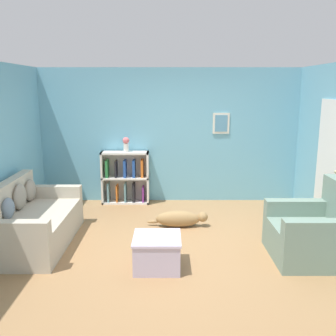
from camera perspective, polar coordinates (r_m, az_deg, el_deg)
ground_plane at (r=5.52m, az=0.02°, el=-11.61°), size 14.00×14.00×0.00m
wall_back at (r=7.36m, az=-0.05°, el=4.94°), size 5.60×0.13×2.60m
couch at (r=5.78m, az=-20.46°, el=-7.78°), size 0.96×1.82×0.91m
bookshelf at (r=7.36m, az=-6.75°, el=-1.53°), size 0.92×0.30×1.02m
recliner_chair at (r=5.37m, az=21.28°, el=-9.12°), size 1.00×1.01×1.03m
coffee_table at (r=4.80m, az=-1.94°, el=-12.54°), size 0.59×0.58×0.41m
dog at (r=6.15m, az=1.55°, el=-7.72°), size 1.00×0.24×0.27m
vase at (r=7.20m, az=-6.70°, el=3.72°), size 0.13×0.13×0.28m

